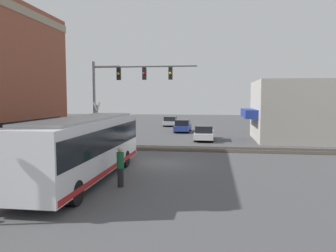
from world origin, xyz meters
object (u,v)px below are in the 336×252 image
Objects in this scene: parked_car_silver at (171,121)px; city_bus at (85,146)px; parked_car_white at (204,133)px; parked_car_blue at (183,126)px; crossing_signal at (97,122)px; pedestrian_near_bus at (120,167)px.

city_bus is at bearing 180.00° from parked_car_silver.
parked_car_blue is at bearing 20.92° from parked_car_white.
parked_car_white is at bearing -42.31° from crossing_signal.
crossing_signal is (8.03, 2.32, 0.55)m from city_bus.
parked_car_white is (8.48, -7.72, -1.62)m from crossing_signal.
parked_car_silver is (24.15, -2.32, -1.64)m from crossing_signal.
pedestrian_near_bus reaches higher than parked_car_silver.
pedestrian_near_bus is (-8.93, -4.41, -1.34)m from crossing_signal.
pedestrian_near_bus is at bearing -113.29° from city_bus.
pedestrian_near_bus is (-24.73, 0.51, 0.26)m from parked_car_blue.
parked_car_blue reaches higher than parked_car_silver.
pedestrian_near_bus reaches higher than parked_car_white.
parked_car_silver is (8.35, 2.60, -0.03)m from parked_car_blue.
parked_car_silver is at bearing -5.48° from crossing_signal.
parked_car_white is at bearing -159.08° from parked_car_blue.
pedestrian_near_bus is at bearing 169.23° from parked_car_white.
crossing_signal is at bearing 162.72° from parked_car_blue.
parked_car_white is at bearing -10.77° from pedestrian_near_bus.
city_bus is 5.97× the size of pedestrian_near_bus.
parked_car_blue reaches higher than parked_car_white.
parked_car_silver is (15.67, 5.40, -0.02)m from parked_car_white.
parked_car_silver is (32.18, -0.00, -1.08)m from city_bus.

